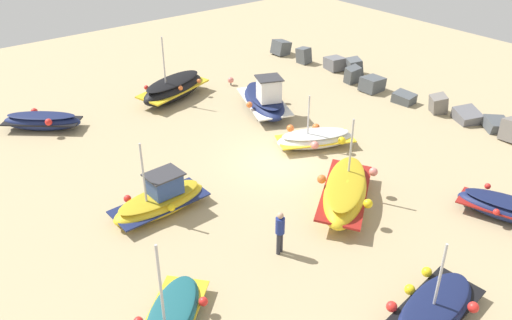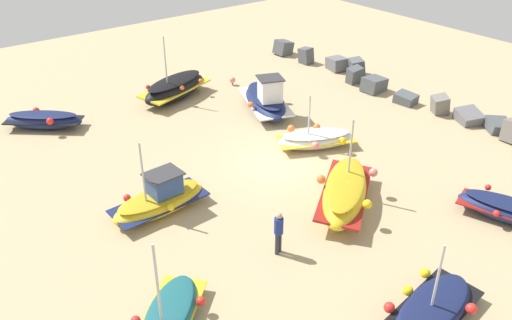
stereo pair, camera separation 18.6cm
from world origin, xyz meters
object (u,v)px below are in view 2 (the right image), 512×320
(fishing_boat_1, at_px, (169,315))
(fishing_boat_5, at_px, (44,120))
(fishing_boat_3, at_px, (316,139))
(fishing_boat_8, at_px, (509,210))
(mooring_buoy_0, at_px, (232,80))
(fishing_boat_6, at_px, (266,100))
(person_walking, at_px, (279,230))
(fishing_boat_7, at_px, (175,88))
(fishing_boat_2, at_px, (160,199))
(fishing_boat_4, at_px, (345,192))
(fishing_boat_0, at_px, (433,309))

(fishing_boat_1, relative_size, fishing_boat_5, 0.89)
(fishing_boat_3, relative_size, fishing_boat_8, 0.99)
(fishing_boat_8, distance_m, mooring_buoy_0, 17.66)
(fishing_boat_6, relative_size, fishing_boat_8, 1.25)
(fishing_boat_3, bearing_deg, fishing_boat_1, -128.26)
(fishing_boat_5, bearing_deg, fishing_boat_3, 174.63)
(person_walking, bearing_deg, mooring_buoy_0, 133.53)
(fishing_boat_7, height_order, mooring_buoy_0, fishing_boat_7)
(fishing_boat_2, xyz_separation_m, person_walking, (4.74, 1.95, 0.43))
(fishing_boat_2, distance_m, mooring_buoy_0, 13.46)
(mooring_buoy_0, bearing_deg, fishing_boat_1, -41.13)
(fishing_boat_3, height_order, fishing_boat_8, fishing_boat_8)
(fishing_boat_2, relative_size, fishing_boat_4, 0.82)
(fishing_boat_3, bearing_deg, fishing_boat_0, -90.28)
(fishing_boat_0, bearing_deg, fishing_boat_7, 75.12)
(fishing_boat_6, xyz_separation_m, fishing_boat_8, (13.43, 0.96, -0.23))
(fishing_boat_0, height_order, fishing_boat_5, fishing_boat_0)
(fishing_boat_5, height_order, fishing_boat_6, fishing_boat_6)
(fishing_boat_4, bearing_deg, fishing_boat_5, -100.04)
(fishing_boat_2, distance_m, person_walking, 5.15)
(mooring_buoy_0, bearing_deg, fishing_boat_8, 0.49)
(fishing_boat_4, distance_m, mooring_buoy_0, 13.83)
(fishing_boat_2, height_order, person_walking, fishing_boat_2)
(fishing_boat_0, xyz_separation_m, fishing_boat_6, (-14.74, 5.52, 0.27))
(fishing_boat_3, relative_size, person_walking, 2.39)
(fishing_boat_0, distance_m, fishing_boat_2, 10.51)
(fishing_boat_7, height_order, fishing_boat_8, fishing_boat_7)
(mooring_buoy_0, bearing_deg, fishing_boat_7, -93.84)
(fishing_boat_0, relative_size, fishing_boat_5, 1.01)
(fishing_boat_2, relative_size, person_walking, 2.38)
(person_walking, distance_m, mooring_buoy_0, 15.98)
(fishing_boat_2, distance_m, fishing_boat_4, 7.15)
(fishing_boat_3, distance_m, person_walking, 8.17)
(fishing_boat_6, distance_m, person_walking, 11.99)
(fishing_boat_8, xyz_separation_m, mooring_buoy_0, (-17.66, -0.15, -0.11))
(fishing_boat_7, bearing_deg, fishing_boat_1, -139.66)
(fishing_boat_0, xyz_separation_m, fishing_boat_5, (-19.97, -4.66, 0.07))
(fishing_boat_1, relative_size, fishing_boat_6, 0.67)
(fishing_boat_8, height_order, person_walking, fishing_boat_8)
(fishing_boat_8, bearing_deg, fishing_boat_5, 12.26)
(fishing_boat_8, relative_size, mooring_buoy_0, 8.10)
(fishing_boat_3, distance_m, fishing_boat_8, 8.93)
(fishing_boat_0, bearing_deg, fishing_boat_6, 62.09)
(fishing_boat_5, relative_size, fishing_boat_7, 0.77)
(fishing_boat_0, xyz_separation_m, fishing_boat_1, (-4.58, -6.23, -0.03))
(fishing_boat_1, xyz_separation_m, mooring_buoy_0, (-14.38, 12.56, -0.03))
(fishing_boat_8, bearing_deg, fishing_boat_7, -6.14)
(person_walking, bearing_deg, fishing_boat_2, -174.12)
(fishing_boat_1, height_order, mooring_buoy_0, fishing_boat_1)
(fishing_boat_6, bearing_deg, fishing_boat_5, -94.67)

